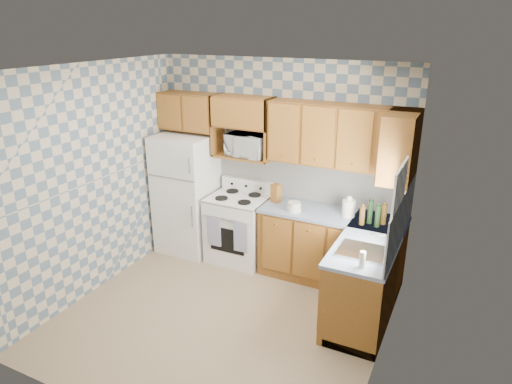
% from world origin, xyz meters
% --- Properties ---
extents(floor, '(3.40, 3.40, 0.00)m').
position_xyz_m(floor, '(0.00, 0.00, 0.00)').
color(floor, '#8A7454').
rests_on(floor, ground).
extents(back_wall, '(3.40, 0.02, 2.70)m').
position_xyz_m(back_wall, '(0.00, 1.60, 1.35)').
color(back_wall, slate).
rests_on(back_wall, ground).
extents(right_wall, '(0.02, 3.20, 2.70)m').
position_xyz_m(right_wall, '(1.70, 0.00, 1.35)').
color(right_wall, slate).
rests_on(right_wall, ground).
extents(backsplash_back, '(2.60, 0.02, 0.56)m').
position_xyz_m(backsplash_back, '(0.40, 1.59, 1.20)').
color(backsplash_back, white).
rests_on(backsplash_back, back_wall).
extents(backsplash_right, '(0.02, 1.60, 0.56)m').
position_xyz_m(backsplash_right, '(1.69, 0.80, 1.20)').
color(backsplash_right, white).
rests_on(backsplash_right, right_wall).
extents(refrigerator, '(0.75, 0.70, 1.68)m').
position_xyz_m(refrigerator, '(-1.27, 1.25, 0.84)').
color(refrigerator, white).
rests_on(refrigerator, floor).
extents(stove_body, '(0.76, 0.65, 0.90)m').
position_xyz_m(stove_body, '(-0.47, 1.28, 0.45)').
color(stove_body, white).
rests_on(stove_body, floor).
extents(cooktop, '(0.76, 0.65, 0.02)m').
position_xyz_m(cooktop, '(-0.47, 1.28, 0.91)').
color(cooktop, silver).
rests_on(cooktop, stove_body).
extents(backguard, '(0.76, 0.08, 0.17)m').
position_xyz_m(backguard, '(-0.47, 1.55, 1.00)').
color(backguard, white).
rests_on(backguard, cooktop).
extents(dish_towel_left, '(0.19, 0.02, 0.41)m').
position_xyz_m(dish_towel_left, '(-0.65, 0.93, 0.52)').
color(dish_towel_left, navy).
rests_on(dish_towel_left, stove_body).
extents(dish_towel_right, '(0.19, 0.02, 0.41)m').
position_xyz_m(dish_towel_right, '(-0.25, 0.93, 0.52)').
color(dish_towel_right, navy).
rests_on(dish_towel_right, stove_body).
extents(base_cabinets_back, '(1.75, 0.60, 0.88)m').
position_xyz_m(base_cabinets_back, '(0.82, 1.30, 0.44)').
color(base_cabinets_back, brown).
rests_on(base_cabinets_back, floor).
extents(base_cabinets_right, '(0.60, 1.60, 0.88)m').
position_xyz_m(base_cabinets_right, '(1.40, 0.80, 0.44)').
color(base_cabinets_right, brown).
rests_on(base_cabinets_right, floor).
extents(countertop_back, '(1.77, 0.63, 0.04)m').
position_xyz_m(countertop_back, '(0.82, 1.30, 0.90)').
color(countertop_back, slate).
rests_on(countertop_back, base_cabinets_back).
extents(countertop_right, '(0.63, 1.60, 0.04)m').
position_xyz_m(countertop_right, '(1.40, 0.80, 0.90)').
color(countertop_right, slate).
rests_on(countertop_right, base_cabinets_right).
extents(upper_cabinets_back, '(1.75, 0.33, 0.74)m').
position_xyz_m(upper_cabinets_back, '(0.82, 1.44, 1.85)').
color(upper_cabinets_back, brown).
rests_on(upper_cabinets_back, back_wall).
extents(upper_cabinets_fridge, '(0.82, 0.33, 0.50)m').
position_xyz_m(upper_cabinets_fridge, '(-1.29, 1.44, 1.97)').
color(upper_cabinets_fridge, brown).
rests_on(upper_cabinets_fridge, back_wall).
extents(upper_cabinets_right, '(0.33, 0.70, 0.74)m').
position_xyz_m(upper_cabinets_right, '(1.53, 1.25, 1.85)').
color(upper_cabinets_right, brown).
rests_on(upper_cabinets_right, right_wall).
extents(microwave_shelf, '(0.80, 0.33, 0.03)m').
position_xyz_m(microwave_shelf, '(-0.47, 1.44, 1.44)').
color(microwave_shelf, brown).
rests_on(microwave_shelf, back_wall).
extents(microwave, '(0.55, 0.39, 0.29)m').
position_xyz_m(microwave, '(-0.41, 1.45, 1.60)').
color(microwave, white).
rests_on(microwave, microwave_shelf).
extents(sink, '(0.48, 0.40, 0.03)m').
position_xyz_m(sink, '(1.40, 0.45, 0.93)').
color(sink, '#B7B7BC').
rests_on(sink, countertop_right).
extents(window, '(0.02, 0.66, 0.86)m').
position_xyz_m(window, '(1.69, 0.45, 1.45)').
color(window, white).
rests_on(window, right_wall).
extents(bottle_0, '(0.06, 0.06, 0.28)m').
position_xyz_m(bottle_0, '(1.29, 1.20, 1.06)').
color(bottle_0, black).
rests_on(bottle_0, countertop_back).
extents(bottle_1, '(0.06, 0.06, 0.26)m').
position_xyz_m(bottle_1, '(1.39, 1.14, 1.05)').
color(bottle_1, black).
rests_on(bottle_1, countertop_back).
extents(bottle_2, '(0.06, 0.06, 0.24)m').
position_xyz_m(bottle_2, '(1.44, 1.24, 1.04)').
color(bottle_2, '#523813').
rests_on(bottle_2, countertop_back).
extents(bottle_3, '(0.06, 0.06, 0.23)m').
position_xyz_m(bottle_3, '(1.22, 1.12, 1.03)').
color(bottle_3, '#523813').
rests_on(bottle_3, countertop_back).
extents(knife_block, '(0.13, 0.13, 0.24)m').
position_xyz_m(knife_block, '(0.05, 1.34, 1.04)').
color(knife_block, brown).
rests_on(knife_block, countertop_back).
extents(electric_kettle, '(0.16, 0.16, 0.20)m').
position_xyz_m(electric_kettle, '(1.02, 1.29, 1.02)').
color(electric_kettle, white).
rests_on(electric_kettle, countertop_back).
extents(food_containers, '(0.17, 0.17, 0.12)m').
position_xyz_m(food_containers, '(0.38, 1.15, 0.98)').
color(food_containers, beige).
rests_on(food_containers, countertop_back).
extents(soap_bottle, '(0.06, 0.06, 0.17)m').
position_xyz_m(soap_bottle, '(1.46, 0.14, 1.01)').
color(soap_bottle, beige).
rests_on(soap_bottle, countertop_right).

